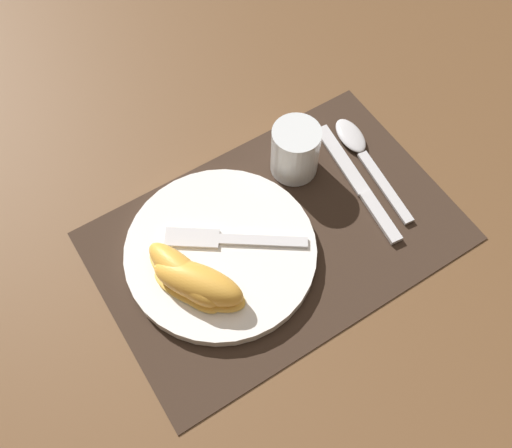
{
  "coord_description": "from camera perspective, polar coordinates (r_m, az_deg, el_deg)",
  "views": [
    {
      "loc": [
        -0.22,
        -0.3,
        0.7
      ],
      "look_at": [
        -0.02,
        0.02,
        0.02
      ],
      "focal_mm": 42.0,
      "sensor_mm": 36.0,
      "label": 1
    }
  ],
  "objects": [
    {
      "name": "citrus_wedge_0",
      "position": [
        0.73,
        -7.05,
        -4.76
      ],
      "size": [
        0.07,
        0.13,
        0.04
      ],
      "color": "#F7C656",
      "rests_on": "plate"
    },
    {
      "name": "ground_plane",
      "position": [
        0.79,
        2.01,
        -1.19
      ],
      "size": [
        3.0,
        3.0,
        0.0
      ],
      "primitive_type": "plane",
      "color": "brown"
    },
    {
      "name": "citrus_wedge_1",
      "position": [
        0.73,
        -5.5,
        -5.67
      ],
      "size": [
        0.11,
        0.13,
        0.04
      ],
      "color": "#F7C656",
      "rests_on": "plate"
    },
    {
      "name": "spoon",
      "position": [
        0.87,
        9.83,
        7.07
      ],
      "size": [
        0.05,
        0.19,
        0.01
      ],
      "color": "silver",
      "rests_on": "placemat"
    },
    {
      "name": "plate",
      "position": [
        0.77,
        -3.38,
        -2.67
      ],
      "size": [
        0.25,
        0.25,
        0.02
      ],
      "color": "white",
      "rests_on": "placemat"
    },
    {
      "name": "knife",
      "position": [
        0.84,
        9.77,
        3.74
      ],
      "size": [
        0.04,
        0.21,
        0.01
      ],
      "color": "silver",
      "rests_on": "placemat"
    },
    {
      "name": "juice_glass",
      "position": [
        0.82,
        3.74,
        6.8
      ],
      "size": [
        0.07,
        0.07,
        0.08
      ],
      "color": "silver",
      "rests_on": "placemat"
    },
    {
      "name": "placemat",
      "position": [
        0.79,
        2.01,
        -1.12
      ],
      "size": [
        0.47,
        0.31,
        0.0
      ],
      "color": "#38281E",
      "rests_on": "ground_plane"
    },
    {
      "name": "fork",
      "position": [
        0.77,
        -2.98,
        -1.47
      ],
      "size": [
        0.16,
        0.12,
        0.0
      ],
      "color": "silver",
      "rests_on": "plate"
    }
  ]
}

